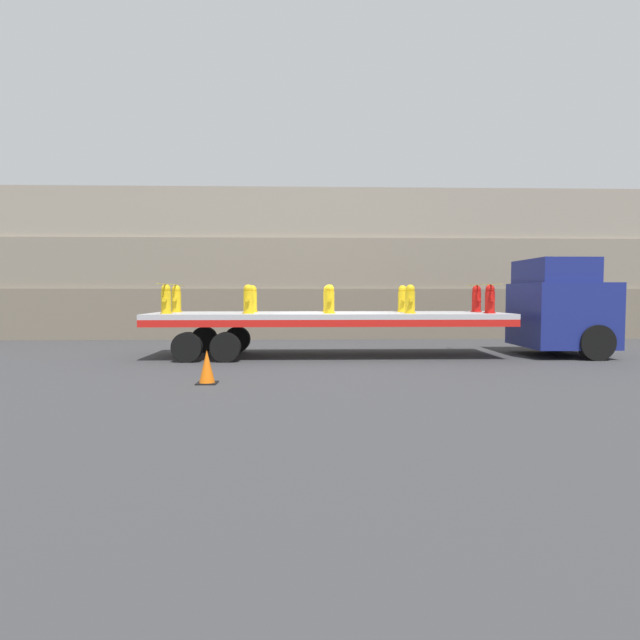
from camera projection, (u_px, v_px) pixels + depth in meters
ground_plane at (329, 356)px, 15.06m from camera, size 120.00×120.00×0.00m
rock_cliff at (321, 265)px, 22.10m from camera, size 60.00×3.30×6.31m
truck_cab at (563, 307)px, 15.20m from camera, size 2.40×2.65×2.93m
flatbed_trailer at (311, 320)px, 14.99m from camera, size 10.58×2.69×1.32m
fire_hydrant_yellow_near_0 at (166, 299)px, 14.26m from camera, size 0.35×0.49×0.84m
fire_hydrant_yellow_far_0 at (176, 299)px, 15.40m from camera, size 0.35×0.49×0.84m
fire_hydrant_yellow_near_1 at (248, 299)px, 14.33m from camera, size 0.35×0.49×0.84m
fire_hydrant_yellow_far_1 at (252, 299)px, 15.47m from camera, size 0.35×0.49×0.84m
fire_hydrant_yellow_near_2 at (330, 299)px, 14.40m from camera, size 0.35×0.49×0.84m
fire_hydrant_yellow_far_2 at (328, 299)px, 15.54m from camera, size 0.35×0.49×0.84m
fire_hydrant_yellow_near_3 at (410, 299)px, 14.47m from camera, size 0.35×0.49×0.84m
fire_hydrant_yellow_far_3 at (402, 299)px, 15.61m from camera, size 0.35×0.49×0.84m
fire_hydrant_red_near_4 at (490, 299)px, 14.54m from camera, size 0.35×0.49×0.84m
fire_hydrant_red_far_4 at (476, 299)px, 15.68m from camera, size 0.35×0.49×0.84m
cargo_strap_rear at (171, 285)px, 14.81m from camera, size 0.05×2.79×0.01m
cargo_strap_middle at (483, 285)px, 15.09m from camera, size 0.05×2.79×0.01m
traffic_cone at (207, 367)px, 10.44m from camera, size 0.42×0.42×0.71m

